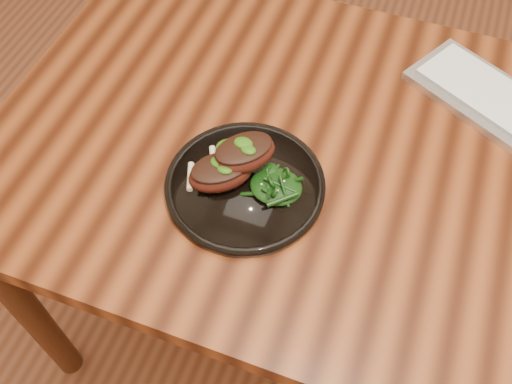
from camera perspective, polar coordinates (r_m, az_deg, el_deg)
desk at (r=1.07m, az=17.01°, el=-1.55°), size 1.60×0.80×0.75m
plate at (r=0.94m, az=-1.10°, el=0.71°), size 0.27×0.27×0.02m
lamb_chop_front at (r=0.92m, az=-3.58°, el=2.02°), size 0.13×0.12×0.05m
lamb_chop_back at (r=0.92m, az=-1.27°, el=3.92°), size 0.12×0.13×0.05m
herb_smear at (r=0.97m, az=-1.74°, el=4.12°), size 0.08×0.05×0.01m
greens_heap at (r=0.92m, az=2.03°, el=0.78°), size 0.09×0.08×0.03m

